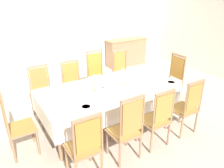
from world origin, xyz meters
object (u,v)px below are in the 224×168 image
at_px(candlestick_east, 123,78).
at_px(spoon_primary, 63,87).
at_px(chair_north_b, 73,84).
at_px(soup_tureen, 108,83).
at_px(chair_north_c, 97,77).
at_px(chair_north_d, 122,72).
at_px(chair_south_c, 157,118).
at_px(chair_head_east, 172,79).
at_px(sideboard, 126,52).
at_px(chair_north_a, 42,91).
at_px(dining_table, 109,91).
at_px(bowl_near_left, 69,85).
at_px(bowl_far_left, 86,107).
at_px(chair_south_d, 186,106).
at_px(chair_south_b, 127,128).
at_px(chair_south_a, 85,145).
at_px(bowl_near_right, 171,83).
at_px(candlestick_west, 94,85).
at_px(chair_head_west, 15,123).
at_px(spoon_secondary, 174,82).

bearing_deg(candlestick_east, spoon_primary, 155.58).
relative_size(chair_north_b, soup_tureen, 3.98).
distance_m(chair_north_c, chair_north_d, 0.70).
xyz_separation_m(chair_north_b, chair_south_c, (0.60, -2.00, 0.01)).
relative_size(chair_north_c, chair_north_d, 1.07).
height_order(chair_head_east, sideboard, chair_head_east).
bearing_deg(chair_head_east, chair_north_c, 54.05).
relative_size(chair_north_a, chair_south_c, 0.98).
bearing_deg(chair_head_east, dining_table, 90.00).
relative_size(dining_table, sideboard, 1.77).
bearing_deg(bowl_near_left, bowl_far_left, -96.03).
bearing_deg(dining_table, chair_north_c, 73.79).
xyz_separation_m(dining_table, chair_south_d, (0.99, -1.00, -0.15)).
height_order(chair_north_b, chair_south_c, chair_south_c).
distance_m(chair_south_b, chair_north_c, 2.10).
xyz_separation_m(chair_south_a, bowl_far_left, (0.28, 0.52, 0.25)).
height_order(chair_south_d, soup_tureen, chair_south_d).
height_order(chair_north_c, bowl_near_left, chair_north_c).
height_order(chair_north_d, bowl_near_right, chair_north_d).
xyz_separation_m(chair_north_a, spoon_primary, (0.26, -0.53, 0.23)).
bearing_deg(chair_north_a, spoon_primary, 116.53).
bearing_deg(bowl_far_left, soup_tureen, 35.30).
distance_m(chair_north_b, spoon_primary, 0.71).
relative_size(chair_north_b, bowl_near_left, 6.32).
distance_m(chair_south_a, chair_north_d, 2.82).
relative_size(chair_north_d, spoon_primary, 6.22).
height_order(chair_south_a, chair_north_b, chair_south_a).
height_order(chair_south_a, soup_tureen, chair_south_a).
relative_size(soup_tureen, bowl_near_right, 1.61).
xyz_separation_m(chair_south_a, soup_tureen, (0.96, 1.00, 0.33)).
relative_size(candlestick_east, bowl_near_right, 2.01).
relative_size(chair_south_c, spoon_primary, 6.06).
distance_m(chair_north_b, soup_tureen, 1.09).
bearing_deg(chair_south_b, chair_north_b, 90.00).
bearing_deg(bowl_near_right, chair_north_c, 118.78).
xyz_separation_m(chair_north_c, chair_north_d, (0.70, -0.00, -0.03)).
bearing_deg(chair_north_d, bowl_far_left, 41.12).
distance_m(chair_north_c, candlestick_west, 1.21).
distance_m(soup_tureen, candlestick_west, 0.28).
relative_size(chair_head_east, bowl_near_right, 6.96).
height_order(chair_head_west, sideboard, chair_head_west).
xyz_separation_m(chair_north_d, bowl_near_left, (-1.60, -0.56, 0.24)).
xyz_separation_m(chair_south_a, candlestick_west, (0.68, 1.00, 0.35)).
height_order(chair_south_b, bowl_near_right, chair_south_b).
bearing_deg(bowl_near_right, candlestick_east, 148.96).
relative_size(bowl_near_right, bowl_far_left, 1.00).
relative_size(chair_south_d, spoon_secondary, 6.02).
bearing_deg(candlestick_west, candlestick_east, 0.00).
bearing_deg(sideboard, chair_head_west, 34.33).
relative_size(chair_north_b, spoon_secondary, 5.83).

